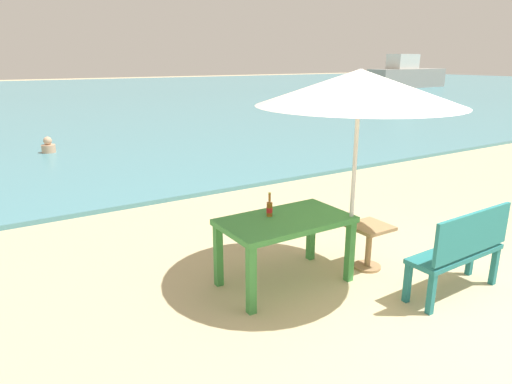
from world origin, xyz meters
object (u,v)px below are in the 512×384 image
object	(u,v)px
beer_bottle_amber	(269,208)
bench_teal_center	(462,248)
swimmer_person	(48,146)
boat_sailboat	(406,76)
side_table_wood	(369,240)
patio_umbrella	(360,88)
picnic_table_green	(285,228)

from	to	relation	value
beer_bottle_amber	bench_teal_center	distance (m)	2.02
swimmer_person	bench_teal_center	bearing A→B (deg)	-76.15
boat_sailboat	side_table_wood	bearing A→B (deg)	-140.44
beer_bottle_amber	patio_umbrella	size ratio (longest dim) A/B	0.12
picnic_table_green	boat_sailboat	distance (m)	36.50
side_table_wood	swimmer_person	xyz separation A→B (m)	(-2.16, 9.07, -0.11)
picnic_table_green	side_table_wood	size ratio (longest dim) A/B	2.59
bench_teal_center	boat_sailboat	bearing A→B (deg)	41.06
patio_umbrella	swimmer_person	distance (m)	9.52
side_table_wood	bench_teal_center	xyz separation A→B (m)	(0.32, -0.97, 0.19)
beer_bottle_amber	side_table_wood	size ratio (longest dim) A/B	0.49
boat_sailboat	patio_umbrella	bearing A→B (deg)	-140.73
picnic_table_green	side_table_wood	world-z (taller)	picnic_table_green
picnic_table_green	bench_teal_center	world-z (taller)	bench_teal_center
patio_umbrella	bench_teal_center	bearing A→B (deg)	-50.08
picnic_table_green	beer_bottle_amber	world-z (taller)	beer_bottle_amber
boat_sailboat	swimmer_person	bearing A→B (deg)	-155.22
beer_bottle_amber	side_table_wood	distance (m)	1.32
patio_umbrella	side_table_wood	bearing A→B (deg)	13.80
beer_bottle_amber	swimmer_person	distance (m)	8.77
picnic_table_green	patio_umbrella	world-z (taller)	patio_umbrella
bench_teal_center	boat_sailboat	size ratio (longest dim) A/B	0.16
picnic_table_green	bench_teal_center	distance (m)	1.82
beer_bottle_amber	side_table_wood	bearing A→B (deg)	-17.74
bench_teal_center	patio_umbrella	bearing A→B (deg)	129.92
picnic_table_green	beer_bottle_amber	xyz separation A→B (m)	(-0.11, 0.15, 0.20)
boat_sailboat	picnic_table_green	bearing A→B (deg)	-141.77
picnic_table_green	bench_teal_center	size ratio (longest dim) A/B	1.16
swimmer_person	boat_sailboat	xyz separation A→B (m)	(29.78, 13.75, 0.81)
beer_bottle_amber	boat_sailboat	world-z (taller)	boat_sailboat
boat_sailboat	beer_bottle_amber	bearing A→B (deg)	-142.06
beer_bottle_amber	bench_teal_center	bearing A→B (deg)	-42.21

